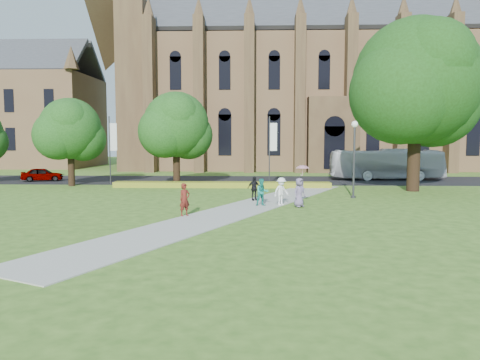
{
  "coord_description": "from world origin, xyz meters",
  "views": [
    {
      "loc": [
        0.86,
        -25.45,
        4.02
      ],
      "look_at": [
        -0.1,
        2.09,
        1.6
      ],
      "focal_mm": 35.0,
      "sensor_mm": 36.0,
      "label": 1
    }
  ],
  "objects_px": {
    "large_tree": "(416,82)",
    "car_0": "(42,174)",
    "tour_coach": "(386,164)",
    "pedestrian_0": "(185,200)",
    "streetlamp": "(354,150)"
  },
  "relations": [
    {
      "from": "tour_coach",
      "to": "car_0",
      "type": "height_order",
      "value": "tour_coach"
    },
    {
      "from": "streetlamp",
      "to": "pedestrian_0",
      "type": "relative_size",
      "value": 3.08
    },
    {
      "from": "large_tree",
      "to": "pedestrian_0",
      "type": "xyz_separation_m",
      "value": [
        -15.85,
        -12.52,
        -7.47
      ]
    },
    {
      "from": "tour_coach",
      "to": "pedestrian_0",
      "type": "xyz_separation_m",
      "value": [
        -16.52,
        -22.54,
        -0.65
      ]
    },
    {
      "from": "large_tree",
      "to": "pedestrian_0",
      "type": "relative_size",
      "value": 7.75
    },
    {
      "from": "streetlamp",
      "to": "large_tree",
      "type": "height_order",
      "value": "large_tree"
    },
    {
      "from": "streetlamp",
      "to": "car_0",
      "type": "bearing_deg",
      "value": 156.45
    },
    {
      "from": "streetlamp",
      "to": "large_tree",
      "type": "xyz_separation_m",
      "value": [
        5.5,
        4.5,
        5.07
      ]
    },
    {
      "from": "large_tree",
      "to": "car_0",
      "type": "xyz_separation_m",
      "value": [
        -32.55,
        7.29,
        -7.71
      ]
    },
    {
      "from": "large_tree",
      "to": "pedestrian_0",
      "type": "height_order",
      "value": "large_tree"
    },
    {
      "from": "tour_coach",
      "to": "streetlamp",
      "type": "bearing_deg",
      "value": 155.84
    },
    {
      "from": "car_0",
      "to": "pedestrian_0",
      "type": "distance_m",
      "value": 25.91
    },
    {
      "from": "car_0",
      "to": "pedestrian_0",
      "type": "xyz_separation_m",
      "value": [
        16.7,
        -19.81,
        0.24
      ]
    },
    {
      "from": "large_tree",
      "to": "pedestrian_0",
      "type": "bearing_deg",
      "value": -141.68
    },
    {
      "from": "large_tree",
      "to": "car_0",
      "type": "bearing_deg",
      "value": 167.38
    }
  ]
}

